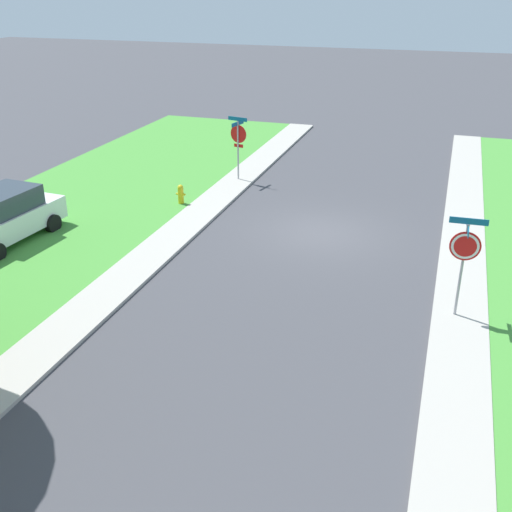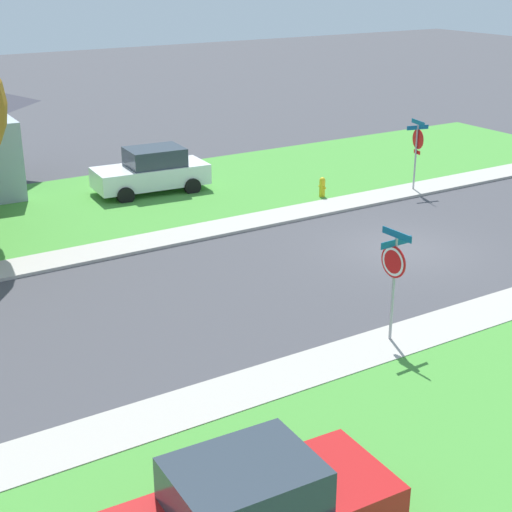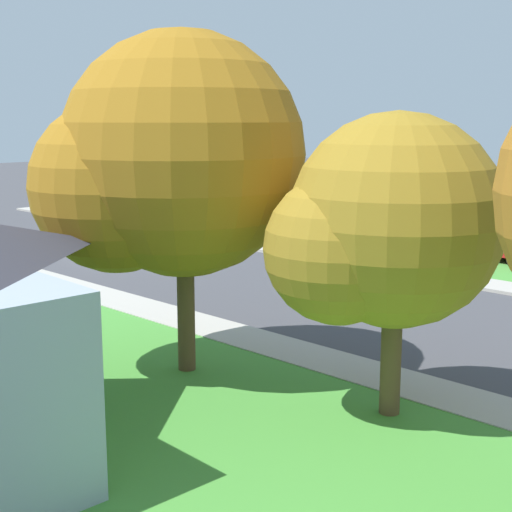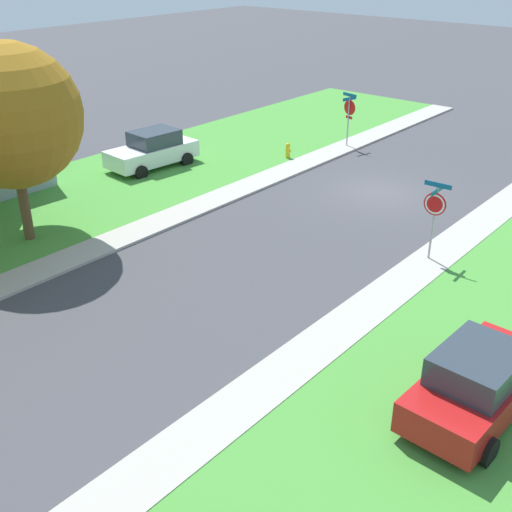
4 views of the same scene
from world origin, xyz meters
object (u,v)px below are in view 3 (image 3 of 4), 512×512
(tree_sidewalk_mid, at_px, (166,163))
(tree_across_left, at_px, (381,228))
(car_red_driveway_right, at_px, (497,237))
(stop_sign_far_corner, at_px, (289,206))

(tree_sidewalk_mid, bearing_deg, tree_across_left, 103.67)
(tree_sidewalk_mid, bearing_deg, car_red_driveway_right, -176.29)
(stop_sign_far_corner, bearing_deg, tree_across_left, 47.44)
(tree_across_left, height_order, tree_sidewalk_mid, tree_sidewalk_mid)
(stop_sign_far_corner, relative_size, tree_across_left, 0.52)
(stop_sign_far_corner, height_order, tree_across_left, tree_across_left)
(tree_across_left, distance_m, tree_sidewalk_mid, 4.60)
(tree_sidewalk_mid, bearing_deg, stop_sign_far_corner, -147.88)
(tree_across_left, relative_size, tree_sidewalk_mid, 0.77)
(tree_across_left, bearing_deg, stop_sign_far_corner, -132.56)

